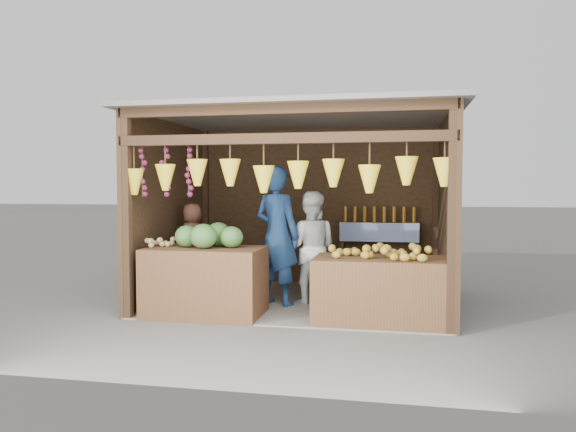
{
  "coord_description": "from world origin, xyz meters",
  "views": [
    {
      "loc": [
        1.36,
        -7.82,
        1.64
      ],
      "look_at": [
        -0.17,
        -0.1,
        1.23
      ],
      "focal_mm": 35.0,
      "sensor_mm": 36.0,
      "label": 1
    }
  ],
  "objects_px": {
    "woman_standing": "(310,247)",
    "vendor_seated": "(192,239)",
    "counter_right": "(382,291)",
    "man_standing": "(277,236)",
    "counter_left": "(205,282)"
  },
  "relations": [
    {
      "from": "woman_standing",
      "to": "vendor_seated",
      "type": "bearing_deg",
      "value": -5.09
    },
    {
      "from": "counter_left",
      "to": "counter_right",
      "type": "distance_m",
      "value": 2.22
    },
    {
      "from": "woman_standing",
      "to": "counter_right",
      "type": "bearing_deg",
      "value": 134.31
    },
    {
      "from": "man_standing",
      "to": "counter_right",
      "type": "bearing_deg",
      "value": 177.5
    },
    {
      "from": "counter_left",
      "to": "vendor_seated",
      "type": "distance_m",
      "value": 1.33
    },
    {
      "from": "counter_left",
      "to": "woman_standing",
      "type": "distance_m",
      "value": 1.61
    },
    {
      "from": "vendor_seated",
      "to": "counter_right",
      "type": "bearing_deg",
      "value": -156.71
    },
    {
      "from": "counter_left",
      "to": "vendor_seated",
      "type": "xyz_separation_m",
      "value": [
        -0.59,
        1.11,
        0.43
      ]
    },
    {
      "from": "counter_right",
      "to": "woman_standing",
      "type": "xyz_separation_m",
      "value": [
        -1.02,
        0.98,
        0.4
      ]
    },
    {
      "from": "counter_right",
      "to": "vendor_seated",
      "type": "distance_m",
      "value": 3.05
    },
    {
      "from": "man_standing",
      "to": "vendor_seated",
      "type": "distance_m",
      "value": 1.4
    },
    {
      "from": "man_standing",
      "to": "woman_standing",
      "type": "xyz_separation_m",
      "value": [
        0.43,
        0.23,
        -0.17
      ]
    },
    {
      "from": "counter_right",
      "to": "counter_left",
      "type": "bearing_deg",
      "value": -179.16
    },
    {
      "from": "counter_left",
      "to": "vendor_seated",
      "type": "bearing_deg",
      "value": 118.14
    },
    {
      "from": "counter_right",
      "to": "vendor_seated",
      "type": "bearing_deg",
      "value": 159.02
    }
  ]
}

